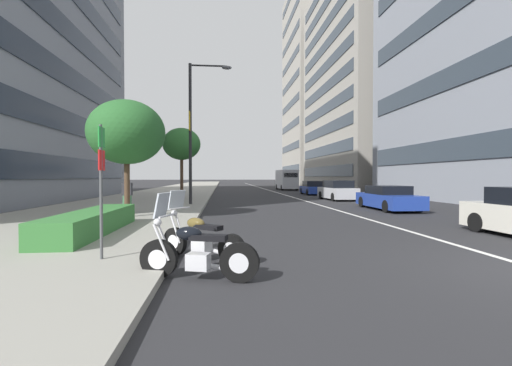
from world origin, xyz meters
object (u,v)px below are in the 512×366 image
(motorcycle_by_sign_pole, at_px, (196,254))
(motorcycle_mid_row, at_px, (200,239))
(street_tree_by_lamp_post, at_px, (182,144))
(delivery_van_ahead, at_px, (287,179))
(car_approaching_light, at_px, (337,191))
(car_following_behind, at_px, (313,188))
(parking_sign_by_curb, at_px, (101,175))
(street_tree_mid_sidewalk, at_px, (127,132))
(car_lead_in_lane, at_px, (388,198))
(street_lamp_with_banners, at_px, (196,120))
(pedestrian_on_plaza, at_px, (127,196))

(motorcycle_by_sign_pole, height_order, motorcycle_mid_row, motorcycle_by_sign_pole)
(motorcycle_by_sign_pole, xyz_separation_m, motorcycle_mid_row, (1.45, 0.02, -0.01))
(street_tree_by_lamp_post, bearing_deg, delivery_van_ahead, -28.46)
(car_approaching_light, xyz_separation_m, car_following_behind, (8.05, -0.22, -0.07))
(parking_sign_by_curb, bearing_deg, street_tree_mid_sidewalk, 11.40)
(car_lead_in_lane, bearing_deg, delivery_van_ahead, 1.46)
(car_following_behind, height_order, street_tree_mid_sidewalk, street_tree_mid_sidewalk)
(motorcycle_by_sign_pole, height_order, street_lamp_with_banners, street_lamp_with_banners)
(delivery_van_ahead, height_order, parking_sign_by_curb, parking_sign_by_curb)
(parking_sign_by_curb, bearing_deg, car_following_behind, -23.14)
(delivery_van_ahead, bearing_deg, motorcycle_by_sign_pole, 165.93)
(car_lead_in_lane, xyz_separation_m, street_lamp_with_banners, (3.00, 10.42, 4.55))
(car_following_behind, distance_m, delivery_van_ahead, 12.06)
(car_lead_in_lane, height_order, street_tree_by_lamp_post, street_tree_by_lamp_post)
(car_following_behind, xyz_separation_m, parking_sign_by_curb, (-26.47, 11.31, 1.18))
(car_following_behind, relative_size, street_tree_by_lamp_post, 0.86)
(motorcycle_mid_row, height_order, car_approaching_light, car_approaching_light)
(car_following_behind, distance_m, street_lamp_with_banners, 17.13)
(car_lead_in_lane, relative_size, car_following_behind, 1.08)
(street_tree_by_lamp_post, bearing_deg, motorcycle_mid_row, -172.09)
(car_lead_in_lane, distance_m, pedestrian_on_plaza, 13.23)
(car_lead_in_lane, bearing_deg, motorcycle_mid_row, 138.60)
(car_approaching_light, relative_size, street_tree_by_lamp_post, 0.84)
(car_approaching_light, height_order, street_tree_mid_sidewalk, street_tree_mid_sidewalk)
(delivery_van_ahead, xyz_separation_m, street_tree_mid_sidewalk, (-31.19, 12.41, 2.14))
(car_following_behind, bearing_deg, delivery_van_ahead, 3.13)
(motorcycle_by_sign_pole, relative_size, car_following_behind, 0.48)
(motorcycle_by_sign_pole, height_order, car_lead_in_lane, motorcycle_by_sign_pole)
(street_tree_by_lamp_post, xyz_separation_m, pedestrian_on_plaza, (-9.02, 1.29, -3.10))
(car_following_behind, xyz_separation_m, pedestrian_on_plaza, (-18.05, 13.08, 0.31))
(car_approaching_light, xyz_separation_m, parking_sign_by_curb, (-18.42, 11.09, 1.10))
(car_following_behind, bearing_deg, parking_sign_by_curb, 158.22)
(motorcycle_mid_row, xyz_separation_m, parking_sign_by_curb, (-0.38, 1.90, 1.37))
(car_following_behind, height_order, delivery_van_ahead, delivery_van_ahead)
(car_following_behind, bearing_deg, motorcycle_by_sign_pole, 162.53)
(car_approaching_light, bearing_deg, parking_sign_by_curb, 146.53)
(car_approaching_light, relative_size, parking_sign_by_curb, 1.60)
(car_lead_in_lane, xyz_separation_m, street_tree_mid_sidewalk, (-3.39, 12.73, 2.95))
(motorcycle_mid_row, xyz_separation_m, car_lead_in_lane, (10.32, -9.36, 0.17))
(car_approaching_light, distance_m, street_tree_mid_sidewalk, 17.01)
(car_lead_in_lane, height_order, street_lamp_with_banners, street_lamp_with_banners)
(street_tree_mid_sidewalk, bearing_deg, pedestrian_on_plaza, 14.93)
(parking_sign_by_curb, height_order, street_tree_by_lamp_post, street_tree_by_lamp_post)
(parking_sign_by_curb, xyz_separation_m, street_tree_by_lamp_post, (17.44, 0.48, 2.23))
(car_lead_in_lane, distance_m, street_tree_mid_sidewalk, 13.50)
(delivery_van_ahead, relative_size, street_tree_by_lamp_post, 1.04)
(street_tree_by_lamp_post, bearing_deg, street_tree_mid_sidewalk, 174.38)
(motorcycle_by_sign_pole, distance_m, motorcycle_mid_row, 1.45)
(motorcycle_by_sign_pole, relative_size, delivery_van_ahead, 0.40)
(street_tree_mid_sidewalk, bearing_deg, delivery_van_ahead, -21.70)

